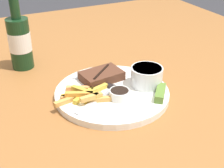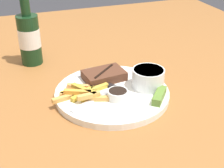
% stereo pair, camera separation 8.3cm
% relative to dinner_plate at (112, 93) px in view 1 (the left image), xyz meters
% --- Properties ---
extents(dining_table, '(1.60, 1.72, 0.75)m').
position_rel_dinner_plate_xyz_m(dining_table, '(0.00, 0.00, -0.06)').
color(dining_table, '#935B2D').
rests_on(dining_table, ground_plane).
extents(dinner_plate, '(0.31, 0.31, 0.02)m').
position_rel_dinner_plate_xyz_m(dinner_plate, '(0.00, 0.00, 0.00)').
color(dinner_plate, white).
rests_on(dinner_plate, dining_table).
extents(steak_portion, '(0.12, 0.09, 0.03)m').
position_rel_dinner_plate_xyz_m(steak_portion, '(-0.00, 0.07, 0.02)').
color(steak_portion, '#512D1E').
rests_on(steak_portion, dinner_plate).
extents(fries_pile, '(0.16, 0.12, 0.02)m').
position_rel_dinner_plate_xyz_m(fries_pile, '(-0.08, -0.00, 0.02)').
color(fries_pile, gold).
rests_on(fries_pile, dinner_plate).
extents(coleslaw_cup, '(0.09, 0.09, 0.05)m').
position_rel_dinner_plate_xyz_m(coleslaw_cup, '(0.10, -0.01, 0.04)').
color(coleslaw_cup, white).
rests_on(coleslaw_cup, dinner_plate).
extents(dipping_sauce_cup, '(0.05, 0.05, 0.02)m').
position_rel_dinner_plate_xyz_m(dipping_sauce_cup, '(0.00, -0.04, 0.02)').
color(dipping_sauce_cup, silver).
rests_on(dipping_sauce_cup, dinner_plate).
extents(pickle_spear, '(0.07, 0.07, 0.02)m').
position_rel_dinner_plate_xyz_m(pickle_spear, '(0.10, -0.08, 0.02)').
color(pickle_spear, '#567A2D').
rests_on(pickle_spear, dinner_plate).
extents(fork_utensil, '(0.12, 0.07, 0.00)m').
position_rel_dinner_plate_xyz_m(fork_utensil, '(-0.07, -0.04, 0.01)').
color(fork_utensil, '#B7B7BC').
rests_on(fork_utensil, dinner_plate).
extents(knife_utensil, '(0.11, 0.15, 0.01)m').
position_rel_dinner_plate_xyz_m(knife_utensil, '(-0.01, 0.04, 0.01)').
color(knife_utensil, '#B7B7BC').
rests_on(knife_utensil, dinner_plate).
extents(beer_bottle, '(0.07, 0.07, 0.26)m').
position_rel_dinner_plate_xyz_m(beer_bottle, '(-0.18, 0.29, 0.08)').
color(beer_bottle, '#143319').
rests_on(beer_bottle, dining_table).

